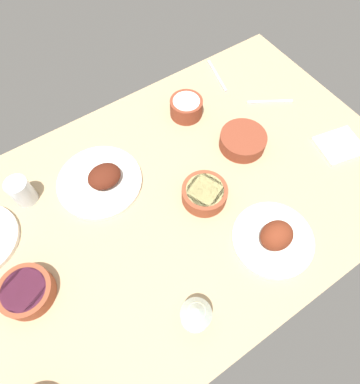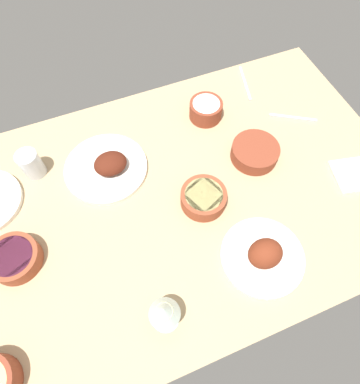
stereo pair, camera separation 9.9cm
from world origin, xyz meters
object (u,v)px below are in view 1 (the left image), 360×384
folded_napkin (339,146)px  plate_center_main (274,238)px  bowl_soup (243,140)px  wine_glass (197,312)px  bowl_potatoes (204,193)px  water_tumbler (21,191)px  bowl_onions (26,291)px  spoon_loose (217,76)px  plate_near_viewer (101,180)px  fork_loose (270,102)px  bowl_cream (186,107)px

folded_napkin → plate_center_main: bearing=17.4°
bowl_soup → wine_glass: (44.10, 35.83, 7.28)cm
bowl_potatoes → water_tumbler: size_ratio=1.49×
bowl_onions → spoon_loose: size_ratio=0.80×
plate_center_main → bowl_soup: size_ratio=1.52×
plate_near_viewer → bowl_onions: 36.83cm
bowl_soup → bowl_onions: size_ratio=1.09×
spoon_loose → plate_center_main: bearing=170.9°
plate_near_viewer → wine_glass: size_ratio=1.86×
water_tumbler → fork_loose: (-86.93, 11.26, -4.15)cm
plate_near_viewer → wine_glass: 49.23cm
plate_center_main → spoon_loose: plate_center_main is taller
bowl_potatoes → fork_loose: bearing=-156.7°
water_tumbler → folded_napkin: bearing=157.3°
fork_loose → water_tumbler: bearing=-156.0°
bowl_cream → spoon_loose: (-20.17, -8.85, -3.01)cm
plate_near_viewer → wine_glass: wine_glass is taller
bowl_onions → fork_loose: 98.15cm
plate_near_viewer → spoon_loose: bearing=-163.0°
plate_near_viewer → folded_napkin: size_ratio=1.84×
bowl_onions → spoon_loose: (-89.02, -37.24, -2.26)cm
bowl_soup → spoon_loose: (-12.62, -30.44, -2.25)cm
folded_napkin → spoon_loose: 50.76cm
water_tumbler → fork_loose: size_ratio=0.56×
bowl_soup → folded_napkin: bearing=145.0°
wine_glass → folded_napkin: (-70.44, -17.40, -9.33)cm
wine_glass → fork_loose: wine_glass is taller
plate_center_main → fork_loose: plate_center_main is taller
bowl_potatoes → bowl_cream: bearing=-115.2°
folded_napkin → plate_near_viewer: bearing=-23.5°
plate_near_viewer → bowl_potatoes: 31.85cm
bowl_potatoes → fork_loose: bowl_potatoes is taller
bowl_soup → fork_loose: bearing=-155.7°
bowl_soup → fork_loose: bowl_soup is taller
spoon_loose → bowl_cream: bearing=128.0°
plate_center_main → bowl_soup: plate_center_main is taller
bowl_onions → water_tumbler: water_tumbler is taller
plate_near_viewer → spoon_loose: size_ratio=1.52×
wine_glass → water_tumbler: size_ratio=1.54×
plate_center_main → bowl_cream: 53.09cm
plate_near_viewer → fork_loose: size_ratio=1.60×
bowl_soup → spoon_loose: bearing=-112.5°
bowl_potatoes → water_tumbler: water_tumbler is taller
fork_loose → bowl_cream: bearing=-172.5°
wine_glass → plate_center_main: bearing=-171.0°
plate_near_viewer → bowl_soup: bearing=164.3°
plate_center_main → water_tumbler: bearing=-44.5°
plate_center_main → bowl_potatoes: 23.40cm
bowl_cream → wine_glass: (36.55, 57.42, 6.52)cm
fork_loose → bowl_potatoes: bearing=-125.3°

